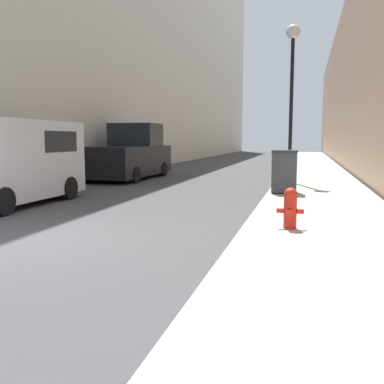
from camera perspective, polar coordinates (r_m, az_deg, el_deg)
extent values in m
plane|color=#424244|center=(7.81, -23.22, -5.97)|extent=(200.00, 200.00, 0.00)
cube|color=#ADA89E|center=(24.02, 15.91, 2.93)|extent=(2.99, 60.00, 0.15)
cube|color=beige|center=(36.42, -10.60, 21.28)|extent=(12.00, 60.00, 21.42)
cylinder|color=red|center=(7.59, 12.96, -2.68)|extent=(0.22, 0.22, 0.55)
sphere|color=red|center=(7.54, 13.02, -0.30)|extent=(0.23, 0.23, 0.23)
cylinder|color=red|center=(7.53, 13.04, 0.23)|extent=(0.06, 0.06, 0.05)
cylinder|color=red|center=(7.41, 12.92, -2.69)|extent=(0.11, 0.12, 0.11)
cylinder|color=red|center=(7.59, 11.67, -2.43)|extent=(0.12, 0.09, 0.09)
cylinder|color=red|center=(7.58, 14.26, -2.52)|extent=(0.12, 0.09, 0.09)
cube|color=#3D3D42|center=(12.55, 12.22, 2.57)|extent=(0.69, 0.64, 1.12)
cube|color=#2D2D31|center=(12.52, 12.29, 5.30)|extent=(0.71, 0.66, 0.08)
cylinder|color=black|center=(12.88, 10.92, 0.43)|extent=(0.05, 0.16, 0.16)
cylinder|color=black|center=(12.86, 13.52, 0.35)|extent=(0.05, 0.16, 0.16)
cylinder|color=black|center=(15.90, 12.82, 1.78)|extent=(0.24, 0.24, 0.25)
cylinder|color=black|center=(15.87, 13.06, 10.47)|extent=(0.13, 0.13, 5.07)
sphere|color=silver|center=(16.27, 13.35, 20.10)|extent=(0.49, 0.49, 0.49)
cube|color=silver|center=(11.85, -23.53, 3.99)|extent=(1.98, 4.40, 1.99)
cube|color=black|center=(12.63, -20.84, 6.30)|extent=(2.00, 1.54, 0.56)
cylinder|color=black|center=(13.55, -22.83, 0.72)|extent=(0.24, 0.64, 0.64)
cylinder|color=black|center=(12.51, -16.17, 0.52)|extent=(0.24, 0.64, 0.64)
cylinder|color=black|center=(10.29, -24.00, -1.17)|extent=(0.24, 0.64, 0.64)
cube|color=black|center=(18.51, -8.57, 4.18)|extent=(2.16, 5.42, 1.22)
cube|color=black|center=(19.36, -7.51, 7.58)|extent=(1.99, 1.73, 0.99)
cylinder|color=black|center=(20.47, -9.28, 3.14)|extent=(0.24, 0.64, 0.64)
cylinder|color=black|center=(19.74, -3.91, 3.07)|extent=(0.24, 0.64, 0.64)
cylinder|color=black|center=(17.47, -13.78, 2.37)|extent=(0.24, 0.64, 0.64)
cylinder|color=black|center=(16.60, -7.65, 2.27)|extent=(0.24, 0.64, 0.64)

